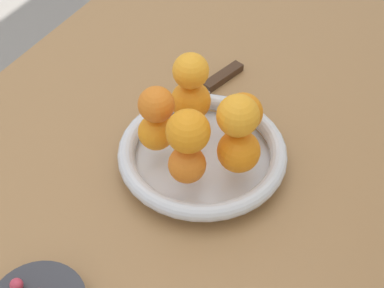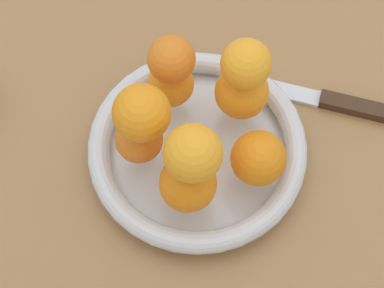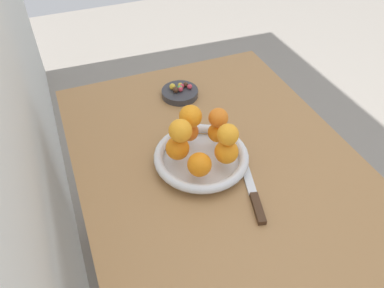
{
  "view_description": "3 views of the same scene",
  "coord_description": "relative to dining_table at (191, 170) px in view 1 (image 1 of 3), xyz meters",
  "views": [
    {
      "loc": [
        0.59,
        0.34,
        1.41
      ],
      "look_at": [
        0.08,
        0.05,
        0.82
      ],
      "focal_mm": 55.0,
      "sensor_mm": 36.0,
      "label": 1
    },
    {
      "loc": [
        0.05,
        0.34,
        1.39
      ],
      "look_at": [
        0.06,
        0.06,
        0.81
      ],
      "focal_mm": 55.0,
      "sensor_mm": 36.0,
      "label": 2
    },
    {
      "loc": [
        -0.61,
        0.34,
        1.48
      ],
      "look_at": [
        0.06,
        0.07,
        0.81
      ],
      "focal_mm": 35.0,
      "sensor_mm": 36.0,
      "label": 3
    }
  ],
  "objects": [
    {
      "name": "candy_ball_5",
      "position": [
        0.36,
        -0.04,
        0.12
      ],
      "size": [
        0.02,
        0.02,
        0.02
      ],
      "primitive_type": "sphere",
      "color": "#C6384C",
      "rests_on": "candy_dish"
    },
    {
      "name": "orange_1",
      "position": [
        0.06,
        0.11,
        0.16
      ],
      "size": [
        0.06,
        0.06,
        0.06
      ],
      "primitive_type": "sphere",
      "color": "orange",
      "rests_on": "fruit_bowl"
    },
    {
      "name": "orange_7",
      "position": [
        0.05,
        0.1,
        0.22
      ],
      "size": [
        0.06,
        0.06,
        0.06
      ],
      "primitive_type": "sphere",
      "color": "orange",
      "rests_on": "orange_1"
    },
    {
      "name": "orange_5",
      "position": [
        0.08,
        -0.01,
        0.21
      ],
      "size": [
        0.05,
        0.05,
        0.05
      ],
      "primitive_type": "sphere",
      "color": "orange",
      "rests_on": "orange_4"
    },
    {
      "name": "orange_0",
      "position": [
        0.11,
        0.06,
        0.16
      ],
      "size": [
        0.05,
        0.05,
        0.05
      ],
      "primitive_type": "sphere",
      "color": "orange",
      "rests_on": "fruit_bowl"
    },
    {
      "name": "orange_4",
      "position": [
        0.08,
        -0.01,
        0.16
      ],
      "size": [
        0.05,
        0.05,
        0.05
      ],
      "primitive_type": "sphere",
      "color": "orange",
      "rests_on": "fruit_bowl"
    },
    {
      "name": "knife",
      "position": [
        -0.09,
        -0.03,
        0.09
      ],
      "size": [
        0.26,
        0.09,
        0.01
      ],
      "color": "#3F2819",
      "rests_on": "dining_table"
    },
    {
      "name": "dining_table",
      "position": [
        0.0,
        0.0,
        0.0
      ],
      "size": [
        1.1,
        0.76,
        0.74
      ],
      "color": "#9E7042",
      "rests_on": "ground_plane"
    },
    {
      "name": "orange_2",
      "position": [
        -0.02,
        0.08,
        0.16
      ],
      "size": [
        0.06,
        0.06,
        0.06
      ],
      "primitive_type": "sphere",
      "color": "orange",
      "rests_on": "fruit_bowl"
    },
    {
      "name": "orange_8",
      "position": [
        0.11,
        0.06,
        0.21
      ],
      "size": [
        0.06,
        0.06,
        0.06
      ],
      "primitive_type": "sphere",
      "color": "orange",
      "rests_on": "orange_0"
    },
    {
      "name": "fruit_bowl",
      "position": [
        0.05,
        0.05,
        0.11
      ],
      "size": [
        0.26,
        0.26,
        0.04
      ],
      "color": "silver",
      "rests_on": "dining_table"
    },
    {
      "name": "orange_6",
      "position": [
        -0.0,
        -0.0,
        0.22
      ],
      "size": [
        0.06,
        0.06,
        0.06
      ],
      "primitive_type": "sphere",
      "color": "orange",
      "rests_on": "orange_3"
    },
    {
      "name": "orange_3",
      "position": [
        0.0,
        0.0,
        0.16
      ],
      "size": [
        0.06,
        0.06,
        0.06
      ],
      "primitive_type": "sphere",
      "color": "orange",
      "rests_on": "fruit_bowl"
    }
  ]
}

